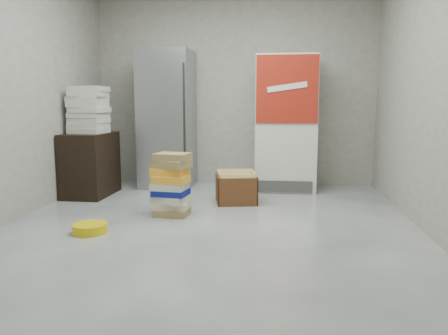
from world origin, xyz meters
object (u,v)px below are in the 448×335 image
wood_shelf (91,164)px  phonebook_stack_main (171,185)px  steel_fridge (167,119)px  cardboard_box (236,190)px  coke_cooler (286,123)px

wood_shelf → phonebook_stack_main: size_ratio=1.21×
wood_shelf → phonebook_stack_main: wood_shelf is taller
steel_fridge → cardboard_box: bearing=-40.6°
phonebook_stack_main → wood_shelf: bearing=157.2°
coke_cooler → cardboard_box: size_ratio=3.28×
steel_fridge → wood_shelf: size_ratio=2.37×
coke_cooler → wood_shelf: coke_cooler is taller
steel_fridge → wood_shelf: bearing=-138.7°
wood_shelf → cardboard_box: (1.89, -0.18, -0.25)m
steel_fridge → wood_shelf: steel_fridge is taller
phonebook_stack_main → cardboard_box: size_ratio=1.20×
coke_cooler → phonebook_stack_main: (-1.21, -1.59, -0.57)m
steel_fridge → cardboard_box: steel_fridge is taller
cardboard_box → coke_cooler: bearing=45.0°
steel_fridge → phonebook_stack_main: (0.44, -1.60, -0.62)m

